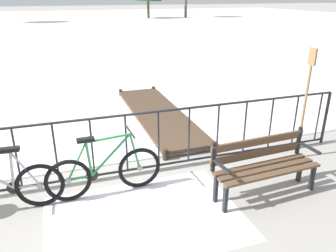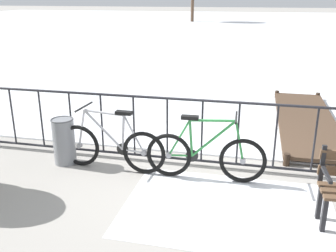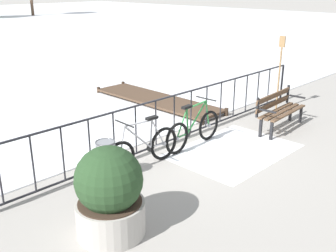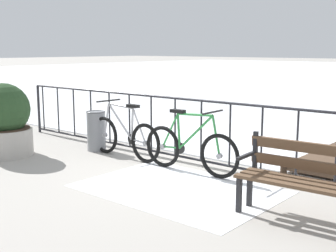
{
  "view_description": "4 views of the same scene",
  "coord_description": "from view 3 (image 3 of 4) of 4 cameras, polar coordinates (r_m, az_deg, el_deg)",
  "views": [
    {
      "loc": [
        -0.36,
        -4.77,
        2.81
      ],
      "look_at": [
        1.27,
        0.09,
        0.74
      ],
      "focal_mm": 35.43,
      "sensor_mm": 36.0,
      "label": 1
    },
    {
      "loc": [
        0.73,
        -5.4,
        2.53
      ],
      "look_at": [
        -0.56,
        0.14,
        0.56
      ],
      "focal_mm": 40.72,
      "sensor_mm": 36.0,
      "label": 2
    },
    {
      "loc": [
        -5.87,
        -5.55,
        3.27
      ],
      "look_at": [
        -0.8,
        -0.6,
        0.73
      ],
      "focal_mm": 42.99,
      "sensor_mm": 36.0,
      "label": 3
    },
    {
      "loc": [
        4.16,
        -5.7,
        1.86
      ],
      "look_at": [
        -0.02,
        -0.8,
        0.75
      ],
      "focal_mm": 47.98,
      "sensor_mm": 36.0,
      "label": 4
    }
  ],
  "objects": [
    {
      "name": "ground_plane",
      "position": [
        8.72,
        0.86,
        -2.31
      ],
      "size": [
        160.0,
        160.0,
        0.0
      ],
      "primitive_type": "plane",
      "color": "#9E9991"
    },
    {
      "name": "railing_fence",
      "position": [
        8.52,
        0.88,
        1.18
      ],
      "size": [
        9.06,
        0.06,
        1.07
      ],
      "color": "#232328",
      "rests_on": "ground"
    },
    {
      "name": "bicycle_near_railing",
      "position": [
        7.44,
        -3.58,
        -3.26
      ],
      "size": [
        1.71,
        0.52,
        0.97
      ],
      "color": "black",
      "rests_on": "ground"
    },
    {
      "name": "park_bench",
      "position": [
        9.71,
        15.44,
        2.49
      ],
      "size": [
        1.63,
        0.57,
        0.89
      ],
      "color": "brown",
      "rests_on": "ground"
    },
    {
      "name": "wooden_dock",
      "position": [
        11.48,
        -1.62,
        3.79
      ],
      "size": [
        1.1,
        4.28,
        0.2
      ],
      "color": "#4C3828",
      "rests_on": "ground"
    },
    {
      "name": "trash_bin",
      "position": [
        7.02,
        -8.75,
        -4.9
      ],
      "size": [
        0.35,
        0.35,
        0.73
      ],
      "color": "gray",
      "rests_on": "ground"
    },
    {
      "name": "snow_patch",
      "position": [
        8.39,
        9.28,
        -3.45
      ],
      "size": [
        2.59,
        1.83,
        0.01
      ],
      "primitive_type": "cube",
      "color": "white",
      "rests_on": "ground"
    },
    {
      "name": "oar_upright",
      "position": [
        11.0,
        15.56,
        7.83
      ],
      "size": [
        0.04,
        0.16,
        1.98
      ],
      "color": "#937047",
      "rests_on": "ground"
    },
    {
      "name": "bicycle_second",
      "position": [
        8.39,
        3.63,
        -0.56
      ],
      "size": [
        1.71,
        0.52,
        0.97
      ],
      "color": "black",
      "rests_on": "ground"
    },
    {
      "name": "planter_with_shrub",
      "position": [
        5.49,
        -8.29,
        -9.47
      ],
      "size": [
        0.95,
        0.95,
        1.28
      ],
      "color": "#ADA8A0",
      "rests_on": "ground"
    }
  ]
}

